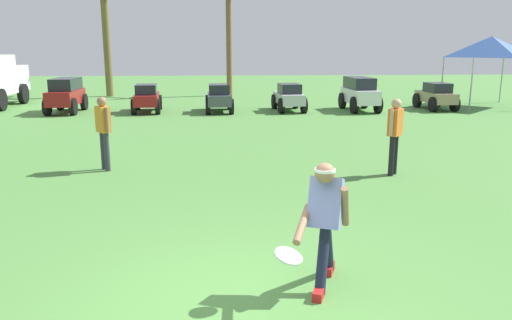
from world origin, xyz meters
TOP-DOWN VIEW (x-y plane):
  - ground_plane at (0.00, 0.00)m, footprint 80.00×80.00m
  - frisbee_thrower at (0.87, 0.42)m, footprint 0.70×0.98m
  - frisbee_in_flight at (0.41, -0.24)m, footprint 0.37×0.38m
  - teammate_near_sideline at (3.21, 5.19)m, footprint 0.37×0.43m
  - teammate_midfield at (-2.75, 5.92)m, footprint 0.37×0.43m
  - parked_car_slot_a at (-6.51, 15.52)m, footprint 1.21×2.43m
  - parked_car_slot_b at (-3.36, 15.46)m, footprint 1.26×2.27m
  - parked_car_slot_c at (-0.50, 15.36)m, footprint 1.17×2.23m
  - parked_car_slot_d at (2.31, 15.50)m, footprint 1.26×2.27m
  - parked_car_slot_e at (5.19, 15.45)m, footprint 1.26×2.45m
  - parked_car_slot_f at (8.44, 15.62)m, footprint 1.19×2.24m
  - palm_tree_far_left at (-6.29, 21.96)m, footprint 3.29×3.72m
  - palm_tree_left_of_centre at (-0.06, 22.14)m, footprint 3.39×3.33m
  - event_tent at (11.10, 16.65)m, footprint 2.95×2.95m

SIDE VIEW (x-z plane):
  - ground_plane at x=0.00m, z-range 0.00..0.00m
  - parked_car_slot_b at x=-3.36m, z-range 0.01..1.11m
  - parked_car_slot_c at x=-0.50m, z-range 0.01..1.11m
  - parked_car_slot_d at x=2.31m, z-range 0.01..1.11m
  - parked_car_slot_f at x=8.44m, z-range 0.01..1.11m
  - frisbee_in_flight at x=0.41m, z-range 0.62..0.73m
  - parked_car_slot_a at x=-6.51m, z-range 0.05..1.39m
  - parked_car_slot_e at x=5.19m, z-range 0.05..1.39m
  - frisbee_thrower at x=0.87m, z-range 0.09..1.52m
  - teammate_near_sideline at x=3.21m, z-range 0.16..1.72m
  - teammate_midfield at x=-2.75m, z-range 0.16..1.72m
  - event_tent at x=11.10m, z-range 1.04..4.02m
  - palm_tree_far_left at x=-6.29m, z-range 0.57..6.26m
  - palm_tree_left_of_centre at x=-0.06m, z-range 0.63..6.28m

